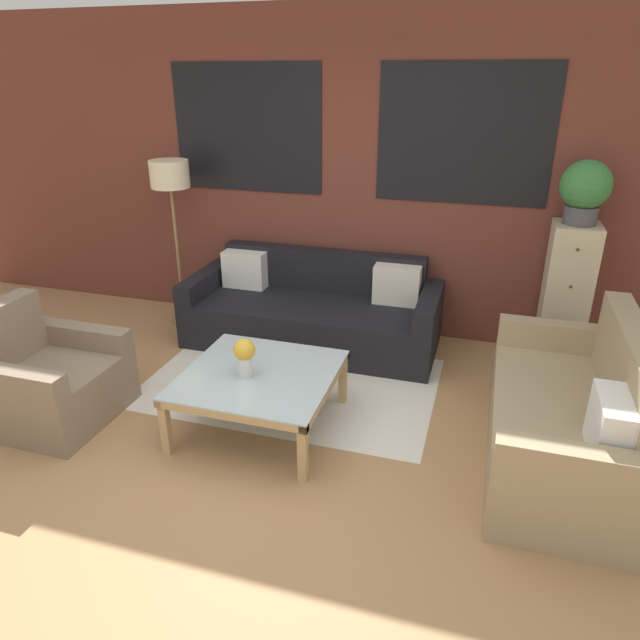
{
  "coord_description": "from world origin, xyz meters",
  "views": [
    {
      "loc": [
        1.24,
        -2.54,
        2.27
      ],
      "look_at": [
        0.09,
        1.23,
        0.55
      ],
      "focal_mm": 32.0,
      "sensor_mm": 36.0,
      "label": 1
    }
  ],
  "objects_px": {
    "couch_dark": "(313,313)",
    "potted_plant": "(585,189)",
    "settee_vintage": "(569,421)",
    "armchair_corner": "(49,381)",
    "flower_vase": "(245,355)",
    "coffee_table": "(259,380)",
    "floor_lamp": "(171,184)",
    "drawer_cabinet": "(565,296)"
  },
  "relations": [
    {
      "from": "couch_dark",
      "to": "potted_plant",
      "type": "bearing_deg",
      "value": 6.06
    },
    {
      "from": "couch_dark",
      "to": "drawer_cabinet",
      "type": "bearing_deg",
      "value": 6.06
    },
    {
      "from": "potted_plant",
      "to": "flower_vase",
      "type": "xyz_separation_m",
      "value": [
        -2.09,
        -1.68,
        -0.89
      ]
    },
    {
      "from": "couch_dark",
      "to": "settee_vintage",
      "type": "bearing_deg",
      "value": -31.03
    },
    {
      "from": "potted_plant",
      "to": "armchair_corner",
      "type": "bearing_deg",
      "value": -151.03
    },
    {
      "from": "flower_vase",
      "to": "coffee_table",
      "type": "bearing_deg",
      "value": 43.5
    },
    {
      "from": "settee_vintage",
      "to": "armchair_corner",
      "type": "relative_size",
      "value": 2.02
    },
    {
      "from": "drawer_cabinet",
      "to": "potted_plant",
      "type": "bearing_deg",
      "value": 90.0
    },
    {
      "from": "couch_dark",
      "to": "armchair_corner",
      "type": "bearing_deg",
      "value": -129.38
    },
    {
      "from": "coffee_table",
      "to": "couch_dark",
      "type": "bearing_deg",
      "value": 92.69
    },
    {
      "from": "armchair_corner",
      "to": "flower_vase",
      "type": "distance_m",
      "value": 1.45
    },
    {
      "from": "couch_dark",
      "to": "flower_vase",
      "type": "bearing_deg",
      "value": -90.1
    },
    {
      "from": "potted_plant",
      "to": "couch_dark",
      "type": "bearing_deg",
      "value": -173.94
    },
    {
      "from": "couch_dark",
      "to": "coffee_table",
      "type": "height_order",
      "value": "couch_dark"
    },
    {
      "from": "couch_dark",
      "to": "settee_vintage",
      "type": "relative_size",
      "value": 1.31
    },
    {
      "from": "potted_plant",
      "to": "drawer_cabinet",
      "type": "bearing_deg",
      "value": -90.0
    },
    {
      "from": "settee_vintage",
      "to": "potted_plant",
      "type": "distance_m",
      "value": 1.85
    },
    {
      "from": "couch_dark",
      "to": "settee_vintage",
      "type": "distance_m",
      "value": 2.37
    },
    {
      "from": "potted_plant",
      "to": "settee_vintage",
      "type": "bearing_deg",
      "value": -91.91
    },
    {
      "from": "drawer_cabinet",
      "to": "couch_dark",
      "type": "bearing_deg",
      "value": -173.94
    },
    {
      "from": "floor_lamp",
      "to": "drawer_cabinet",
      "type": "height_order",
      "value": "floor_lamp"
    },
    {
      "from": "couch_dark",
      "to": "potted_plant",
      "type": "relative_size",
      "value": 4.56
    },
    {
      "from": "armchair_corner",
      "to": "floor_lamp",
      "type": "xyz_separation_m",
      "value": [
        0.03,
        1.79,
        1.06
      ]
    },
    {
      "from": "armchair_corner",
      "to": "potted_plant",
      "type": "distance_m",
      "value": 4.15
    },
    {
      "from": "drawer_cabinet",
      "to": "flower_vase",
      "type": "distance_m",
      "value": 2.68
    },
    {
      "from": "potted_plant",
      "to": "flower_vase",
      "type": "bearing_deg",
      "value": -141.07
    },
    {
      "from": "potted_plant",
      "to": "flower_vase",
      "type": "height_order",
      "value": "potted_plant"
    },
    {
      "from": "couch_dark",
      "to": "settee_vintage",
      "type": "height_order",
      "value": "settee_vintage"
    },
    {
      "from": "armchair_corner",
      "to": "coffee_table",
      "type": "relative_size",
      "value": 0.84
    },
    {
      "from": "settee_vintage",
      "to": "drawer_cabinet",
      "type": "distance_m",
      "value": 1.47
    },
    {
      "from": "floor_lamp",
      "to": "drawer_cabinet",
      "type": "distance_m",
      "value": 3.53
    },
    {
      "from": "armchair_corner",
      "to": "potted_plant",
      "type": "height_order",
      "value": "potted_plant"
    },
    {
      "from": "settee_vintage",
      "to": "potted_plant",
      "type": "height_order",
      "value": "potted_plant"
    },
    {
      "from": "flower_vase",
      "to": "floor_lamp",
      "type": "bearing_deg",
      "value": 131.47
    },
    {
      "from": "armchair_corner",
      "to": "coffee_table",
      "type": "xyz_separation_m",
      "value": [
        1.47,
        0.31,
        0.08
      ]
    },
    {
      "from": "floor_lamp",
      "to": "flower_vase",
      "type": "relative_size",
      "value": 5.81
    },
    {
      "from": "floor_lamp",
      "to": "potted_plant",
      "type": "bearing_deg",
      "value": 2.31
    },
    {
      "from": "floor_lamp",
      "to": "flower_vase",
      "type": "height_order",
      "value": "floor_lamp"
    },
    {
      "from": "settee_vintage",
      "to": "armchair_corner",
      "type": "xyz_separation_m",
      "value": [
        -3.44,
        -0.48,
        -0.03
      ]
    },
    {
      "from": "potted_plant",
      "to": "flower_vase",
      "type": "relative_size",
      "value": 1.82
    },
    {
      "from": "settee_vintage",
      "to": "armchair_corner",
      "type": "distance_m",
      "value": 3.47
    },
    {
      "from": "floor_lamp",
      "to": "potted_plant",
      "type": "xyz_separation_m",
      "value": [
        3.45,
        0.14,
        0.12
      ]
    }
  ]
}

